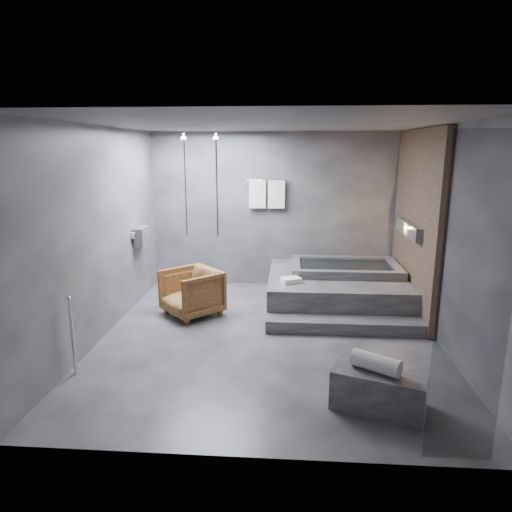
{
  "coord_description": "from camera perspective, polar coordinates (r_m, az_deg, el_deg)",
  "views": [
    {
      "loc": [
        0.25,
        -5.8,
        2.52
      ],
      "look_at": [
        -0.19,
        0.3,
        1.06
      ],
      "focal_mm": 32.0,
      "sensor_mm": 36.0,
      "label": 1
    }
  ],
  "objects": [
    {
      "name": "room",
      "position": [
        6.09,
        5.51,
        5.91
      ],
      "size": [
        5.0,
        5.04,
        2.82
      ],
      "color": "#2A2B2D",
      "rests_on": "ground"
    },
    {
      "name": "tub_deck",
      "position": [
        7.64,
        10.0,
        -4.09
      ],
      "size": [
        2.2,
        2.0,
        0.5
      ],
      "primitive_type": "cube",
      "color": "#2F2F32",
      "rests_on": "ground"
    },
    {
      "name": "tub_step",
      "position": [
        6.59,
        10.95,
        -8.5
      ],
      "size": [
        2.2,
        0.36,
        0.18
      ],
      "primitive_type": "cube",
      "color": "#2F2F32",
      "rests_on": "ground"
    },
    {
      "name": "concrete_bench",
      "position": [
        4.85,
        15.14,
        -15.7
      ],
      "size": [
        1.0,
        0.76,
        0.4
      ],
      "primitive_type": "cube",
      "rotation": [
        0.0,
        0.0,
        -0.35
      ],
      "color": "#303032",
      "rests_on": "ground"
    },
    {
      "name": "driftwood_chair",
      "position": [
        7.08,
        -8.04,
        -4.52
      ],
      "size": [
        1.09,
        1.09,
        0.71
      ],
      "primitive_type": "imported",
      "rotation": [
        0.0,
        0.0,
        -0.81
      ],
      "color": "#442711",
      "rests_on": "ground"
    },
    {
      "name": "rolled_towel",
      "position": [
        4.69,
        14.75,
        -12.8
      ],
      "size": [
        0.49,
        0.41,
        0.17
      ],
      "primitive_type": "cylinder",
      "rotation": [
        0.0,
        1.57,
        -0.59
      ],
      "color": "silver",
      "rests_on": "concrete_bench"
    },
    {
      "name": "deck_towel",
      "position": [
        7.02,
        4.39,
        -3.03
      ],
      "size": [
        0.35,
        0.31,
        0.08
      ],
      "primitive_type": "cube",
      "rotation": [
        0.0,
        0.0,
        0.43
      ],
      "color": "white",
      "rests_on": "tub_deck"
    }
  ]
}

